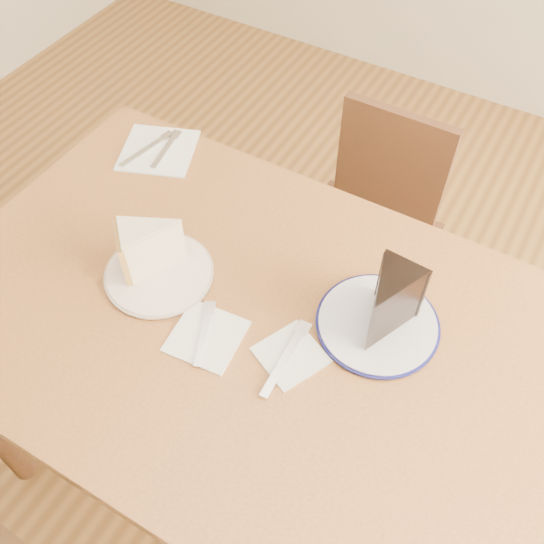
{
  "coord_description": "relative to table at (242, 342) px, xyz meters",
  "views": [
    {
      "loc": [
        0.38,
        -0.53,
        1.7
      ],
      "look_at": [
        0.02,
        0.09,
        0.8
      ],
      "focal_mm": 40.0,
      "sensor_mm": 36.0,
      "label": 1
    }
  ],
  "objects": [
    {
      "name": "knife_spare",
      "position": [
        -0.44,
        0.29,
        0.1
      ],
      "size": [
        0.05,
        0.16,
        0.0
      ],
      "primitive_type": "cube",
      "rotation": [
        0.0,
        0.0,
        -0.2
      ],
      "color": "silver",
      "rests_on": "napkin_spare"
    },
    {
      "name": "knife_navy",
      "position": [
        0.12,
        -0.04,
        0.1
      ],
      "size": [
        0.02,
        0.17,
        0.0
      ],
      "primitive_type": "cube",
      "rotation": [
        0.0,
        0.0,
        0.05
      ],
      "color": "silver",
      "rests_on": "napkin_navy"
    },
    {
      "name": "chocolate_cake",
      "position": [
        0.24,
        0.1,
        0.17
      ],
      "size": [
        0.1,
        0.13,
        0.12
      ],
      "primitive_type": null,
      "rotation": [
        0.0,
        0.0,
        3.07
      ],
      "color": "black",
      "rests_on": "plate_navy"
    },
    {
      "name": "fork_cream",
      "position": [
        -0.03,
        -0.07,
        0.1
      ],
      "size": [
        0.07,
        0.13,
        0.0
      ],
      "primitive_type": "cube",
      "rotation": [
        0.0,
        0.0,
        0.42
      ],
      "color": "silver",
      "rests_on": "napkin_cream"
    },
    {
      "name": "napkin_cream",
      "position": [
        -0.03,
        -0.07,
        0.1
      ],
      "size": [
        0.14,
        0.14,
        0.0
      ],
      "primitive_type": "cube",
      "rotation": [
        0.0,
        0.0,
        0.1
      ],
      "color": "white",
      "rests_on": "table"
    },
    {
      "name": "fork_spare",
      "position": [
        -0.4,
        0.31,
        0.1
      ],
      "size": [
        0.04,
        0.14,
        0.0
      ],
      "primitive_type": "cube",
      "rotation": [
        0.0,
        0.0,
        0.19
      ],
      "color": "silver",
      "rests_on": "napkin_spare"
    },
    {
      "name": "napkin_spare",
      "position": [
        -0.42,
        0.3,
        0.1
      ],
      "size": [
        0.22,
        0.22,
        0.0
      ],
      "primitive_type": "cube",
      "rotation": [
        0.0,
        0.0,
        0.37
      ],
      "color": "white",
      "rests_on": "table"
    },
    {
      "name": "carrot_cake",
      "position": [
        -0.2,
        0.02,
        0.16
      ],
      "size": [
        0.14,
        0.14,
        0.1
      ],
      "primitive_type": null,
      "rotation": [
        0.0,
        0.0,
        -0.78
      ],
      "color": "white",
      "rests_on": "plate_cream"
    },
    {
      "name": "ground",
      "position": [
        0.0,
        0.0,
        -0.65
      ],
      "size": [
        4.0,
        4.0,
        0.0
      ],
      "primitive_type": "plane",
      "color": "#4E3114",
      "rests_on": "ground"
    },
    {
      "name": "plate_cream",
      "position": [
        -0.19,
        0.0,
        0.1
      ],
      "size": [
        0.21,
        0.21,
        0.01
      ],
      "primitive_type": "cylinder",
      "color": "white",
      "rests_on": "table"
    },
    {
      "name": "table",
      "position": [
        0.0,
        0.0,
        0.0
      ],
      "size": [
        1.2,
        0.8,
        0.75
      ],
      "color": "#5A3418",
      "rests_on": "ground"
    },
    {
      "name": "plate_navy",
      "position": [
        0.24,
        0.11,
        0.1
      ],
      "size": [
        0.22,
        0.22,
        0.01
      ],
      "primitive_type": "cylinder",
      "color": "white",
      "rests_on": "table"
    },
    {
      "name": "chair_far",
      "position": [
        0.03,
        0.61,
        -0.23
      ],
      "size": [
        0.37,
        0.37,
        0.75
      ],
      "rotation": [
        0.0,
        0.0,
        3.14
      ],
      "color": "black",
      "rests_on": "ground"
    },
    {
      "name": "napkin_navy",
      "position": [
        0.13,
        -0.03,
        0.1
      ],
      "size": [
        0.14,
        0.14,
        0.0
      ],
      "primitive_type": "cube",
      "rotation": [
        0.0,
        0.0,
        -0.44
      ],
      "color": "white",
      "rests_on": "table"
    }
  ]
}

